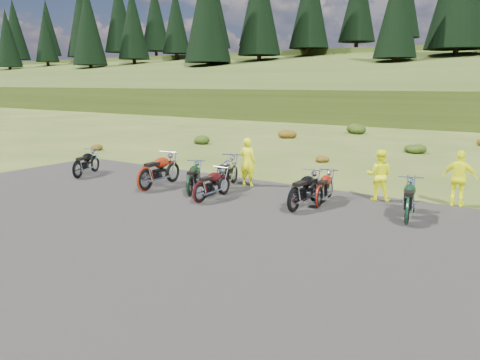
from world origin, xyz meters
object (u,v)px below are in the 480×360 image
Objects in this scene: motorcycle_0 at (78,179)px; motorcycle_7 at (406,226)px; person_middle at (248,163)px; motorcycle_3 at (220,193)px.

motorcycle_7 is at bearing -107.47° from motorcycle_0.
motorcycle_0 is at bearing 20.40° from person_middle.
motorcycle_0 is 12.02m from motorcycle_7.
motorcycle_3 is 1.06× the size of motorcycle_7.
motorcycle_7 reaches higher than motorcycle_0.
motorcycle_7 is (6.11, -0.25, 0.00)m from motorcycle_3.
motorcycle_7 is at bearing 162.34° from person_middle.
person_middle is at bearing -23.72° from motorcycle_3.
motorcycle_0 is 5.98m from motorcycle_3.
motorcycle_3 is at bearing 80.22° from person_middle.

